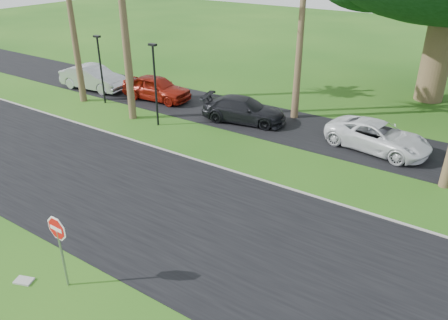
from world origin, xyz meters
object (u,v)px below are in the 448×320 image
at_px(stop_sign_near, 59,238).
at_px(car_dark, 244,110).
at_px(car_red, 157,88).
at_px(car_minivan, 378,137).
at_px(car_silver, 94,78).

height_order(stop_sign_near, car_dark, stop_sign_near).
xyz_separation_m(car_red, car_minivan, (14.52, 0.21, -0.09)).
xyz_separation_m(stop_sign_near, car_minivan, (4.97, 15.09, -1.06)).
distance_m(car_dark, car_minivan, 7.64).
bearing_deg(car_silver, stop_sign_near, -138.75).
distance_m(stop_sign_near, car_silver, 20.52).
bearing_deg(car_minivan, car_silver, 101.30).
height_order(stop_sign_near, car_red, stop_sign_near).
height_order(stop_sign_near, car_silver, stop_sign_near).
bearing_deg(car_dark, car_red, 76.16).
distance_m(car_red, car_dark, 6.89).
height_order(car_silver, car_red, car_silver).
bearing_deg(stop_sign_near, car_dark, 100.28).
xyz_separation_m(car_silver, car_dark, (12.18, 0.55, -0.12)).
relative_size(stop_sign_near, car_silver, 0.52).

